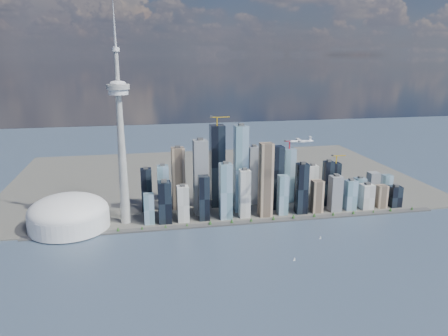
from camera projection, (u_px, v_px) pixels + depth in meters
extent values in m
plane|color=#34465B|center=(270.00, 267.00, 910.36)|extent=(4000.00, 4000.00, 0.00)
cube|color=#383838|center=(242.00, 223.00, 1147.39)|extent=(1100.00, 22.00, 4.00)
cube|color=#4C4C47|center=(213.00, 177.00, 1575.06)|extent=(1400.00, 900.00, 3.00)
cylinder|color=#3F2D1E|center=(51.00, 236.00, 1058.36)|extent=(1.00, 1.00, 2.40)
cone|color=#1B4518|center=(51.00, 234.00, 1057.46)|extent=(7.20, 7.20, 8.00)
cylinder|color=#3F2D1E|center=(88.00, 233.00, 1074.40)|extent=(1.00, 1.00, 2.40)
cone|color=#1B4518|center=(88.00, 231.00, 1073.50)|extent=(7.20, 7.20, 8.00)
cylinder|color=#3F2D1E|center=(124.00, 230.00, 1090.44)|extent=(1.00, 1.00, 2.40)
cone|color=#1B4518|center=(124.00, 229.00, 1089.54)|extent=(7.20, 7.20, 8.00)
cylinder|color=#3F2D1E|center=(159.00, 228.00, 1106.48)|extent=(1.00, 1.00, 2.40)
cone|color=#1B4518|center=(159.00, 226.00, 1105.58)|extent=(7.20, 7.20, 8.00)
cylinder|color=#3F2D1E|center=(193.00, 225.00, 1122.52)|extent=(1.00, 1.00, 2.40)
cone|color=#1B4518|center=(193.00, 224.00, 1121.62)|extent=(7.20, 7.20, 8.00)
cylinder|color=#3F2D1E|center=(226.00, 223.00, 1138.56)|extent=(1.00, 1.00, 2.40)
cone|color=#1B4518|center=(226.00, 222.00, 1137.66)|extent=(7.20, 7.20, 8.00)
cylinder|color=#3F2D1E|center=(258.00, 220.00, 1154.60)|extent=(1.00, 1.00, 2.40)
cone|color=#1B4518|center=(258.00, 219.00, 1153.70)|extent=(7.20, 7.20, 8.00)
cylinder|color=#3F2D1E|center=(289.00, 218.00, 1170.64)|extent=(1.00, 1.00, 2.40)
cone|color=#1B4518|center=(289.00, 217.00, 1169.74)|extent=(7.20, 7.20, 8.00)
cylinder|color=#3F2D1E|center=(320.00, 216.00, 1186.68)|extent=(1.00, 1.00, 2.40)
cone|color=#1B4518|center=(320.00, 215.00, 1185.78)|extent=(7.20, 7.20, 8.00)
cylinder|color=#3F2D1E|center=(349.00, 214.00, 1202.73)|extent=(1.00, 1.00, 2.40)
cone|color=#1B4518|center=(349.00, 213.00, 1201.82)|extent=(7.20, 7.20, 8.00)
cylinder|color=#3F2D1E|center=(378.00, 212.00, 1218.77)|extent=(1.00, 1.00, 2.40)
cone|color=#1B4518|center=(378.00, 211.00, 1217.86)|extent=(7.20, 7.20, 8.00)
cylinder|color=#3F2D1E|center=(406.00, 210.00, 1234.81)|extent=(1.00, 1.00, 2.40)
cone|color=#1B4518|center=(406.00, 209.00, 1233.90)|extent=(7.20, 7.20, 8.00)
cube|color=black|center=(164.00, 202.00, 1134.19)|extent=(34.00, 34.00, 111.00)
cube|color=#7BA9BB|center=(163.00, 191.00, 1177.89)|extent=(30.00, 30.00, 141.28)
cube|color=silver|center=(183.00, 204.00, 1145.34)|extent=(30.00, 30.00, 95.87)
cube|color=tan|center=(179.00, 178.00, 1234.97)|extent=(36.00, 36.00, 176.60)
cube|color=slate|center=(201.00, 177.00, 1189.09)|extent=(38.00, 38.00, 206.87)
cube|color=black|center=(204.00, 198.00, 1152.36)|extent=(28.00, 28.00, 121.10)
cube|color=#7BA9BB|center=(224.00, 191.00, 1158.74)|extent=(32.00, 32.00, 151.37)
cube|color=black|center=(217.00, 166.00, 1247.73)|extent=(40.00, 40.00, 237.14)
cube|color=#7BA9BB|center=(240.00, 169.00, 1205.02)|extent=(36.00, 36.00, 242.19)
cube|color=silver|center=(244.00, 194.00, 1171.45)|extent=(28.00, 28.00, 131.19)
cube|color=tan|center=(264.00, 180.00, 1172.76)|extent=(34.00, 34.00, 201.83)
cube|color=slate|center=(254.00, 175.00, 1276.32)|extent=(30.00, 30.00, 171.55)
cube|color=black|center=(278.00, 178.00, 1232.98)|extent=(32.00, 32.00, 181.64)
cube|color=#7BA9BB|center=(283.00, 195.00, 1194.34)|extent=(26.00, 26.00, 111.00)
cube|color=black|center=(301.00, 189.00, 1199.79)|extent=(30.00, 30.00, 141.28)
cube|color=#7BA9BB|center=(288.00, 175.00, 1297.02)|extent=(34.00, 34.00, 161.46)
cube|color=silver|center=(311.00, 186.00, 1259.09)|extent=(28.00, 28.00, 121.10)
cube|color=tan|center=(317.00, 196.00, 1215.38)|extent=(30.00, 30.00, 90.82)
cube|color=slate|center=(334.00, 193.00, 1223.37)|extent=(32.00, 32.00, 100.91)
cube|color=black|center=(327.00, 183.00, 1267.08)|extent=(26.00, 26.00, 131.19)
cube|color=#7BA9BB|center=(351.00, 195.00, 1234.52)|extent=(30.00, 30.00, 85.78)
cube|color=black|center=(335.00, 181.00, 1331.12)|extent=(28.00, 28.00, 111.00)
cube|color=#7BA9BB|center=(358.00, 190.00, 1292.55)|extent=(30.00, 30.00, 75.68)
cube|color=silver|center=(367.00, 196.00, 1245.68)|extent=(34.00, 34.00, 70.64)
cube|color=tan|center=(381.00, 196.00, 1254.64)|extent=(28.00, 28.00, 65.59)
cube|color=slate|center=(372.00, 187.00, 1298.98)|extent=(30.00, 30.00, 90.82)
cube|color=black|center=(395.00, 196.00, 1263.60)|extent=(32.00, 32.00, 60.55)
cube|color=#7BA9BB|center=(386.00, 188.00, 1308.57)|extent=(26.00, 26.00, 80.73)
cube|color=black|center=(147.00, 190.00, 1225.28)|extent=(30.00, 30.00, 121.10)
cube|color=#7BA9BB|center=(149.00, 209.00, 1130.59)|extent=(26.00, 26.00, 80.73)
cube|color=gold|center=(217.00, 121.00, 1215.20)|extent=(3.00, 3.00, 22.00)
cube|color=gold|center=(220.00, 117.00, 1213.96)|extent=(55.00, 2.20, 2.20)
cube|color=#383838|center=(211.00, 117.00, 1208.88)|extent=(6.00, 4.00, 4.00)
cube|color=#B21925|center=(290.00, 145.00, 1273.99)|extent=(3.00, 3.00, 22.00)
cube|color=#B21925|center=(292.00, 141.00, 1272.56)|extent=(48.00, 2.20, 2.20)
cube|color=#383838|center=(285.00, 141.00, 1268.06)|extent=(6.00, 4.00, 4.00)
cube|color=gold|center=(336.00, 159.00, 1314.42)|extent=(3.00, 3.00, 22.00)
cube|color=gold|center=(339.00, 156.00, 1312.91)|extent=(45.00, 2.20, 2.20)
cube|color=#383838|center=(332.00, 155.00, 1308.66)|extent=(6.00, 4.00, 4.00)
cone|color=gray|center=(122.00, 159.00, 1105.94)|extent=(26.00, 26.00, 340.00)
cylinder|color=white|center=(118.00, 92.00, 1063.25)|extent=(48.00, 48.00, 14.00)
cylinder|color=gray|center=(118.00, 87.00, 1060.24)|extent=(56.00, 56.00, 12.00)
ellipsoid|color=white|center=(118.00, 83.00, 1058.23)|extent=(40.00, 40.00, 14.00)
cylinder|color=gray|center=(117.00, 67.00, 1048.19)|extent=(11.00, 11.00, 80.00)
cylinder|color=white|center=(116.00, 49.00, 1038.15)|extent=(18.00, 18.00, 10.00)
cone|color=silver|center=(114.00, 24.00, 1023.59)|extent=(7.00, 7.00, 105.00)
cylinder|color=white|center=(69.00, 219.00, 1107.68)|extent=(200.00, 200.00, 44.00)
ellipsoid|color=white|center=(68.00, 211.00, 1102.16)|extent=(200.00, 200.00, 84.00)
cylinder|color=white|center=(301.00, 141.00, 1055.99)|extent=(49.35, 9.80, 6.03)
cone|color=white|center=(290.00, 142.00, 1053.16)|extent=(7.05, 6.53, 6.03)
cone|color=white|center=(311.00, 141.00, 1058.93)|extent=(9.87, 6.74, 6.03)
cube|color=white|center=(300.00, 140.00, 1054.98)|extent=(11.60, 53.23, 0.94)
cylinder|color=white|center=(301.00, 142.00, 1045.39)|extent=(10.60, 4.18, 3.39)
cylinder|color=white|center=(299.00, 140.00, 1065.33)|extent=(10.60, 4.18, 3.39)
cylinder|color=#3F3F3F|center=(299.00, 142.00, 1044.76)|extent=(0.86, 7.54, 7.54)
cylinder|color=#3F3F3F|center=(297.00, 140.00, 1064.70)|extent=(0.86, 7.54, 7.54)
cube|color=white|center=(310.00, 139.00, 1057.10)|extent=(5.32, 1.16, 10.37)
cube|color=white|center=(310.00, 137.00, 1055.78)|extent=(5.45, 17.24, 0.66)
cube|color=white|center=(294.00, 260.00, 940.92)|extent=(5.30, 2.42, 0.68)
cylinder|color=#999999|center=(294.00, 259.00, 939.94)|extent=(0.20, 0.20, 7.67)
cube|color=white|center=(320.00, 239.00, 1052.89)|extent=(5.65, 2.48, 0.73)
cylinder|color=#999999|center=(320.00, 237.00, 1051.84)|extent=(0.22, 0.22, 8.19)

